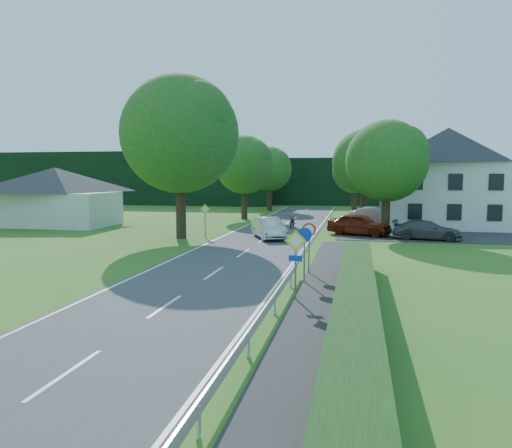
% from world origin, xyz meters
% --- Properties ---
extents(ground, '(160.00, 160.00, 0.00)m').
position_xyz_m(ground, '(0.00, 0.00, 0.00)').
color(ground, '#295B1A').
rests_on(ground, ground).
extents(road, '(7.00, 80.00, 0.04)m').
position_xyz_m(road, '(0.00, 20.00, 0.02)').
color(road, '#3B3B3D').
rests_on(road, ground).
extents(footpath, '(1.50, 44.00, 0.04)m').
position_xyz_m(footpath, '(4.95, 2.00, 0.02)').
color(footpath, '#262629').
rests_on(footpath, ground).
extents(parking_pad, '(14.00, 16.00, 0.04)m').
position_xyz_m(parking_pad, '(12.00, 33.00, 0.02)').
color(parking_pad, '#262629').
rests_on(parking_pad, ground).
extents(line_edge_left, '(0.12, 80.00, 0.01)m').
position_xyz_m(line_edge_left, '(-3.25, 20.00, 0.04)').
color(line_edge_left, white).
rests_on(line_edge_left, road).
extents(line_edge_right, '(0.12, 80.00, 0.01)m').
position_xyz_m(line_edge_right, '(3.25, 20.00, 0.04)').
color(line_edge_right, white).
rests_on(line_edge_right, road).
extents(line_centre, '(0.12, 80.00, 0.01)m').
position_xyz_m(line_centre, '(0.00, 20.00, 0.04)').
color(line_centre, white).
rests_on(line_centre, road).
extents(guardrail, '(0.12, 26.00, 0.69)m').
position_xyz_m(guardrail, '(3.85, -1.00, 0.34)').
color(guardrail, silver).
rests_on(guardrail, ground).
extents(hedge_right, '(1.20, 30.00, 1.30)m').
position_xyz_m(hedge_right, '(6.50, 0.00, 0.65)').
color(hedge_right, black).
rests_on(hedge_right, ground).
extents(tree_main, '(9.40, 9.40, 11.64)m').
position_xyz_m(tree_main, '(-6.00, 24.00, 5.82)').
color(tree_main, '#19541B').
rests_on(tree_main, ground).
extents(tree_left_far, '(7.00, 7.00, 8.58)m').
position_xyz_m(tree_left_far, '(-5.00, 40.00, 4.29)').
color(tree_left_far, '#19541B').
rests_on(tree_left_far, ground).
extents(tree_right_far, '(7.40, 7.40, 9.09)m').
position_xyz_m(tree_right_far, '(7.00, 42.00, 4.54)').
color(tree_right_far, '#19541B').
rests_on(tree_right_far, ground).
extents(tree_left_back, '(6.60, 6.60, 8.07)m').
position_xyz_m(tree_left_back, '(-4.50, 52.00, 4.04)').
color(tree_left_back, '#19541B').
rests_on(tree_left_back, ground).
extents(tree_right_back, '(6.20, 6.20, 7.56)m').
position_xyz_m(tree_right_back, '(6.00, 50.00, 3.78)').
color(tree_right_back, '#19541B').
rests_on(tree_right_back, ground).
extents(tree_right_mid, '(7.00, 7.00, 8.58)m').
position_xyz_m(tree_right_mid, '(8.50, 28.00, 4.29)').
color(tree_right_mid, '#19541B').
rests_on(tree_right_mid, ground).
extents(treeline_left, '(44.00, 6.00, 8.00)m').
position_xyz_m(treeline_left, '(-28.00, 62.00, 4.00)').
color(treeline_left, black).
rests_on(treeline_left, ground).
extents(treeline_right, '(30.00, 5.00, 7.00)m').
position_xyz_m(treeline_right, '(8.00, 66.00, 3.50)').
color(treeline_right, black).
rests_on(treeline_right, ground).
extents(bungalow_left, '(11.00, 6.50, 5.20)m').
position_xyz_m(bungalow_left, '(-20.00, 30.00, 2.71)').
color(bungalow_left, '#B2B3AE').
rests_on(bungalow_left, ground).
extents(house_white, '(10.60, 8.40, 8.60)m').
position_xyz_m(house_white, '(14.00, 36.00, 4.41)').
color(house_white, silver).
rests_on(house_white, ground).
extents(streetlight, '(2.03, 0.18, 8.00)m').
position_xyz_m(streetlight, '(8.06, 30.00, 4.46)').
color(streetlight, slate).
rests_on(streetlight, ground).
extents(sign_priority_right, '(0.78, 0.09, 2.59)m').
position_xyz_m(sign_priority_right, '(4.30, 7.98, 1.80)').
color(sign_priority_right, slate).
rests_on(sign_priority_right, ground).
extents(sign_roundabout, '(0.64, 0.08, 2.37)m').
position_xyz_m(sign_roundabout, '(4.30, 10.98, 1.67)').
color(sign_roundabout, slate).
rests_on(sign_roundabout, ground).
extents(sign_speed_limit, '(0.64, 0.11, 2.37)m').
position_xyz_m(sign_speed_limit, '(4.30, 12.97, 1.77)').
color(sign_speed_limit, slate).
rests_on(sign_speed_limit, ground).
extents(sign_priority_left, '(0.78, 0.09, 2.44)m').
position_xyz_m(sign_priority_left, '(-4.50, 24.98, 1.72)').
color(sign_priority_left, slate).
rests_on(sign_priority_left, ground).
extents(moving_car, '(3.31, 4.80, 1.50)m').
position_xyz_m(moving_car, '(0.30, 24.71, 0.79)').
color(moving_car, silver).
rests_on(moving_car, road).
extents(motorcycle, '(0.76, 2.12, 1.11)m').
position_xyz_m(motorcycle, '(1.04, 32.04, 0.59)').
color(motorcycle, black).
rests_on(motorcycle, road).
extents(parked_car_red, '(5.13, 3.45, 1.62)m').
position_xyz_m(parked_car_red, '(6.61, 28.17, 0.85)').
color(parked_car_red, maroon).
rests_on(parked_car_red, parking_pad).
extents(parked_car_silver_a, '(5.12, 2.23, 1.64)m').
position_xyz_m(parked_car_silver_a, '(8.13, 36.26, 0.86)').
color(parked_car_silver_a, '#A8A7AC').
rests_on(parked_car_silver_a, parking_pad).
extents(parked_car_grey, '(4.87, 2.54, 1.35)m').
position_xyz_m(parked_car_grey, '(11.27, 26.50, 0.71)').
color(parked_car_grey, '#47464B').
rests_on(parked_car_grey, parking_pad).
extents(parasol, '(2.15, 2.19, 1.96)m').
position_xyz_m(parasol, '(10.89, 34.52, 1.02)').
color(parasol, red).
rests_on(parasol, parking_pad).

